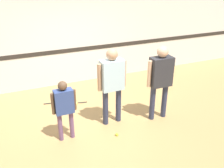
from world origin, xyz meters
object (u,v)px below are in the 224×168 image
(tennis_ball_near_instructor, at_px, (117,134))
(person_student_left, at_px, (64,104))
(person_student_right, at_px, (161,75))
(racket_spare_on_floor, at_px, (74,103))
(tennis_ball_by_spare_racket, at_px, (69,101))
(person_instructor, at_px, (112,79))
(racket_second_spare, at_px, (57,102))

(tennis_ball_near_instructor, bearing_deg, person_student_left, 161.39)
(person_student_right, bearing_deg, racket_spare_on_floor, -39.02)
(person_student_right, distance_m, racket_spare_on_floor, 2.40)
(tennis_ball_by_spare_racket, bearing_deg, person_instructor, -61.97)
(person_student_right, xyz_separation_m, tennis_ball_near_instructor, (-1.17, -0.29, -1.03))
(person_student_right, xyz_separation_m, racket_spare_on_floor, (-1.64, 1.41, -1.05))
(tennis_ball_by_spare_racket, bearing_deg, tennis_ball_near_instructor, -72.62)
(person_student_left, bearing_deg, tennis_ball_by_spare_racket, 73.26)
(racket_spare_on_floor, bearing_deg, person_student_right, -28.72)
(racket_spare_on_floor, xyz_separation_m, tennis_ball_by_spare_racket, (-0.09, 0.10, 0.02))
(person_student_left, relative_size, person_student_right, 0.74)
(person_instructor, relative_size, racket_second_spare, 3.27)
(racket_spare_on_floor, bearing_deg, tennis_ball_by_spare_racket, 146.05)
(racket_second_spare, height_order, tennis_ball_near_instructor, tennis_ball_near_instructor)
(person_instructor, relative_size, tennis_ball_by_spare_racket, 26.09)
(racket_second_spare, distance_m, tennis_ball_near_instructor, 2.09)
(person_student_left, relative_size, racket_second_spare, 2.43)
(person_student_right, bearing_deg, tennis_ball_near_instructor, 15.85)
(tennis_ball_near_instructor, height_order, tennis_ball_by_spare_racket, same)
(person_student_right, relative_size, tennis_ball_near_instructor, 26.02)
(tennis_ball_by_spare_racket, bearing_deg, racket_spare_on_floor, -46.00)
(person_instructor, relative_size, person_student_right, 1.00)
(person_student_right, bearing_deg, racket_second_spare, -36.92)
(tennis_ball_near_instructor, relative_size, tennis_ball_by_spare_racket, 1.00)
(person_student_left, height_order, tennis_ball_by_spare_racket, person_student_left)
(tennis_ball_near_instructor, xyz_separation_m, tennis_ball_by_spare_racket, (-0.56, 1.80, 0.00))
(tennis_ball_near_instructor, bearing_deg, person_instructor, 77.87)
(person_student_right, height_order, racket_second_spare, person_student_right)
(person_student_left, distance_m, racket_spare_on_floor, 1.66)
(person_instructor, distance_m, racket_spare_on_floor, 1.68)
(person_student_right, xyz_separation_m, tennis_ball_by_spare_racket, (-1.73, 1.51, -1.03))
(racket_second_spare, xyz_separation_m, tennis_ball_by_spare_racket, (0.29, -0.11, 0.02))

